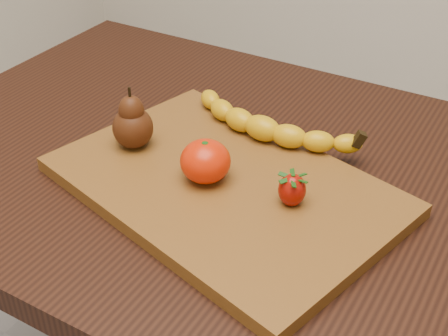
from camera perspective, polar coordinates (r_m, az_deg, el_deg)
The scene contains 6 objects.
table at distance 0.97m, azimuth -0.13°, elevation -4.08°, with size 1.00×0.70×0.76m.
cutting_board at distance 0.84m, azimuth 0.00°, elevation -1.69°, with size 0.45×0.30×0.02m, color brown.
banana at distance 0.91m, azimuth 3.53°, elevation 3.65°, with size 0.24×0.06×0.04m, color #DCA80A, non-canonical shape.
pear at distance 0.89m, azimuth -8.42°, elevation 4.58°, with size 0.06×0.06×0.09m, color #411D0A, non-canonical shape.
mandarin at distance 0.82m, azimuth -1.71°, elevation 0.63°, with size 0.07×0.07×0.06m, color red.
strawberry at distance 0.79m, azimuth 6.25°, elevation -1.90°, with size 0.04×0.04×0.04m, color #980D04, non-canonical shape.
Camera 1 is at (0.38, -0.65, 1.27)m, focal length 50.00 mm.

